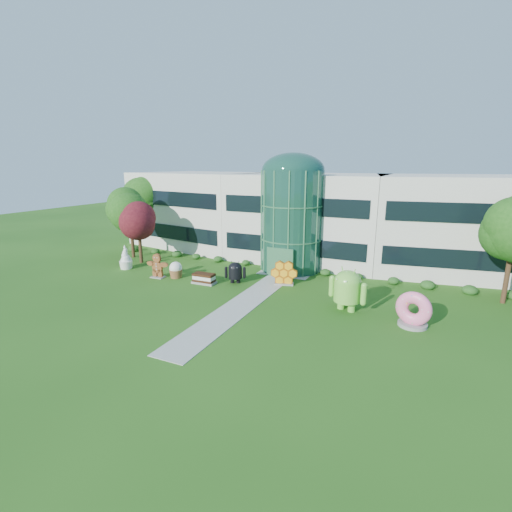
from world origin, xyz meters
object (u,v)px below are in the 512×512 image
at_px(android_green, 347,287).
at_px(gingerbread, 157,266).
at_px(android_black, 235,271).
at_px(donut, 414,309).

distance_m(android_green, gingerbread, 17.72).
relative_size(android_black, donut, 0.93).
distance_m(android_green, android_black, 10.59).
distance_m(android_green, donut, 4.67).
xyz_separation_m(donut, gingerbread, (-22.26, 1.40, -0.05)).
distance_m(android_black, gingerbread, 7.54).
bearing_deg(android_black, android_green, -33.09).
xyz_separation_m(android_green, donut, (4.55, -0.90, -0.55)).
bearing_deg(donut, android_black, -178.44).
bearing_deg(android_green, android_black, -173.98).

